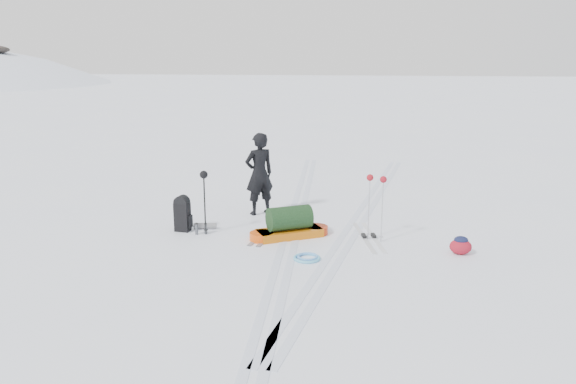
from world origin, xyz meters
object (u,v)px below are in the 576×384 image
Objects in this scene: expedition_rucksack at (185,214)px; skier at (259,174)px; ski_poles_black at (204,182)px; pulk_sled at (289,225)px.

skier is at bearing 57.06° from expedition_rucksack.
expedition_rucksack is 0.91m from ski_poles_black.
pulk_sled is (0.97, -1.62, -0.72)m from skier.
ski_poles_black is at bearing 152.08° from pulk_sled.
expedition_rucksack is at bearing 12.67° from skier.
skier is at bearing 75.75° from ski_poles_black.
ski_poles_black reaches higher than pulk_sled.
ski_poles_black is (0.49, -0.14, 0.75)m from expedition_rucksack.
ski_poles_black is (-1.77, -0.07, 0.86)m from pulk_sled.
pulk_sled is 2.27m from expedition_rucksack.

